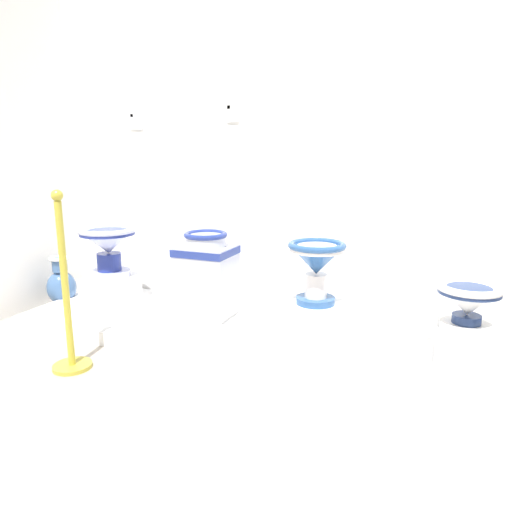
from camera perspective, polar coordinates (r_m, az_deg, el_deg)
wall_back at (r=3.45m, az=3.61°, el=15.92°), size 4.05×0.06×2.88m
display_platform at (r=3.18m, az=0.20°, el=-9.39°), size 3.37×0.95×0.09m
plinth_block_tall_cobalt at (r=3.78m, az=-17.17°, el=-3.93°), size 0.30×0.37×0.22m
antique_toilet_tall_cobalt at (r=3.70m, az=-17.53°, el=1.49°), size 0.42×0.42×0.38m
plinth_block_slender_white at (r=3.32m, az=-5.94°, el=-6.13°), size 0.29×0.39×0.17m
antique_toilet_slender_white at (r=3.24m, az=-6.06°, el=-0.92°), size 0.37×0.32×0.45m
plinth_block_rightmost at (r=3.00m, az=7.16°, el=-7.68°), size 0.36×0.33×0.22m
antique_toilet_rightmost at (r=2.90m, az=7.36°, el=-0.65°), size 0.35×0.35×0.39m
plinth_block_broad_patterned at (r=2.93m, az=23.92°, el=-9.74°), size 0.30×0.37×0.17m
antique_toilet_broad_patterned at (r=2.85m, az=24.37°, el=-4.98°), size 0.35×0.35×0.27m
info_placard_first at (r=4.00m, az=-14.37°, el=15.64°), size 0.12×0.01×0.13m
info_placard_second at (r=3.57m, az=-2.86°, el=17.01°), size 0.10×0.01×0.13m
decorative_vase_corner at (r=4.10m, az=-22.54°, el=-3.34°), size 0.23×0.23×0.42m
stanchion_post_near_left at (r=2.89m, az=-21.91°, el=-6.21°), size 0.22×0.22×1.04m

